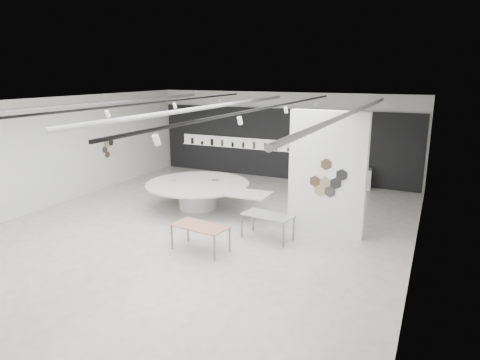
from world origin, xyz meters
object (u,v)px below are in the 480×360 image
at_px(sample_table_stone, 268,217).
at_px(kitchen_counter, 353,178).
at_px(partition_column, 327,174).
at_px(display_island, 199,192).
at_px(sample_table_wood, 200,228).

bearing_deg(sample_table_stone, kitchen_counter, 80.53).
xyz_separation_m(sample_table_stone, kitchen_counter, (1.12, 6.69, -0.24)).
height_order(partition_column, display_island, partition_column).
bearing_deg(display_island, sample_table_stone, -28.81).
bearing_deg(partition_column, display_island, 173.63).
xyz_separation_m(partition_column, display_island, (-4.55, 0.51, -1.20)).
distance_m(sample_table_wood, kitchen_counter, 8.55).
xyz_separation_m(partition_column, sample_table_wood, (-2.68, -2.66, -1.15)).
bearing_deg(partition_column, sample_table_stone, -139.77).
bearing_deg(kitchen_counter, sample_table_stone, -105.90).
distance_m(display_island, kitchen_counter, 6.63).
xyz_separation_m(display_island, sample_table_wood, (1.88, -3.16, 0.05)).
bearing_deg(sample_table_stone, sample_table_wood, -131.23).
relative_size(display_island, sample_table_stone, 3.09).
bearing_deg(kitchen_counter, partition_column, -93.91).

